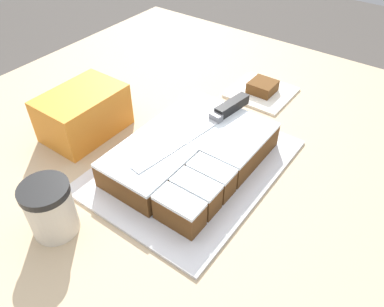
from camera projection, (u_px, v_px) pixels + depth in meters
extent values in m
cube|color=tan|center=(154.00, 278.00, 1.06)|extent=(1.40, 1.10, 0.89)
cube|color=silver|center=(192.00, 165.00, 0.76)|extent=(0.40, 0.31, 0.01)
cube|color=brown|center=(174.00, 146.00, 0.76)|extent=(0.31, 0.13, 0.05)
cube|color=white|center=(174.00, 136.00, 0.74)|extent=(0.31, 0.13, 0.01)
cube|color=brown|center=(240.00, 148.00, 0.75)|extent=(0.16, 0.09, 0.05)
cube|color=white|center=(242.00, 137.00, 0.74)|extent=(0.16, 0.09, 0.01)
cube|color=brown|center=(179.00, 212.00, 0.63)|extent=(0.04, 0.08, 0.05)
cube|color=white|center=(179.00, 201.00, 0.61)|extent=(0.04, 0.08, 0.01)
cube|color=brown|center=(196.00, 195.00, 0.66)|extent=(0.04, 0.08, 0.05)
cube|color=white|center=(196.00, 184.00, 0.64)|extent=(0.04, 0.08, 0.01)
cube|color=brown|center=(211.00, 179.00, 0.69)|extent=(0.04, 0.08, 0.05)
cube|color=white|center=(212.00, 168.00, 0.67)|extent=(0.04, 0.08, 0.01)
cube|color=silver|center=(179.00, 142.00, 0.72)|extent=(0.22, 0.06, 0.00)
cube|color=slate|center=(216.00, 117.00, 0.77)|extent=(0.02, 0.03, 0.02)
cube|color=black|center=(232.00, 106.00, 0.79)|extent=(0.09, 0.03, 0.02)
cylinder|color=beige|center=(53.00, 212.00, 0.61)|extent=(0.08, 0.08, 0.09)
cylinder|color=black|center=(45.00, 191.00, 0.58)|extent=(0.08, 0.08, 0.01)
cube|color=white|center=(262.00, 92.00, 0.96)|extent=(0.15, 0.15, 0.01)
cube|color=brown|center=(263.00, 87.00, 0.95)|extent=(0.06, 0.06, 0.03)
cube|color=orange|center=(83.00, 113.00, 0.81)|extent=(0.18, 0.12, 0.10)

